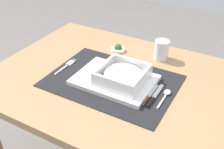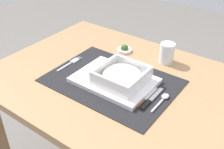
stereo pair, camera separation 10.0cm
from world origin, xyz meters
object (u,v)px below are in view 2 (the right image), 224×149
fork (71,63)px  spoon (164,98)px  butter_knife (151,100)px  bread_knife (145,99)px  porridge_bowl (122,77)px  dining_table (115,102)px  condiment_saucer (124,49)px  drinking_glass (167,54)px

fork → spoon: bearing=-0.8°
butter_knife → bread_knife: size_ratio=1.05×
spoon → porridge_bowl: bearing=-175.0°
dining_table → fork: (-0.21, -0.02, 0.12)m
porridge_bowl → dining_table: bearing=149.0°
dining_table → butter_knife: size_ratio=6.84×
porridge_bowl → bread_knife: porridge_bowl is taller
dining_table → condiment_saucer: 0.25m
dining_table → fork: bearing=-174.1°
porridge_bowl → spoon: porridge_bowl is taller
porridge_bowl → spoon: 0.17m
butter_knife → drinking_glass: size_ratio=1.65×
drinking_glass → condiment_saucer: (-0.19, -0.03, -0.03)m
fork → butter_knife: size_ratio=0.99×
fork → bread_knife: size_ratio=1.03×
dining_table → butter_knife: bearing=-13.4°
fork → butter_knife: (0.38, -0.02, 0.00)m
bread_knife → drinking_glass: drinking_glass is taller
bread_knife → dining_table: bearing=162.9°
drinking_glass → dining_table: bearing=-113.7°
dining_table → butter_knife: butter_knife is taller
porridge_bowl → bread_knife: bearing=-10.5°
dining_table → spoon: (0.21, -0.01, 0.12)m
butter_knife → dining_table: bearing=167.2°
dining_table → condiment_saucer: (-0.09, 0.20, 0.12)m
spoon → drinking_glass: drinking_glass is taller
porridge_bowl → fork: 0.26m
porridge_bowl → fork: bearing=178.8°
drinking_glass → fork: bearing=-141.4°
dining_table → bread_knife: bread_knife is taller
porridge_bowl → bread_knife: size_ratio=1.24×
fork → bread_knife: 0.37m
dining_table → condiment_saucer: condiment_saucer is taller
bread_knife → condiment_saucer: size_ratio=2.10×
drinking_glass → spoon: bearing=-65.0°
butter_knife → spoon: bearing=42.8°
porridge_bowl → butter_knife: porridge_bowl is taller
fork → bread_knife: (0.37, -0.03, 0.00)m
dining_table → bread_knife: (0.16, -0.05, 0.12)m
dining_table → porridge_bowl: (0.04, -0.03, 0.15)m
dining_table → butter_knife: 0.22m
porridge_bowl → fork: size_ratio=1.20×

